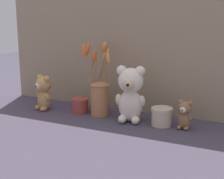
# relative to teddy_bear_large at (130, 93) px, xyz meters

# --- Properties ---
(ground_plane) EXTENTS (4.00, 4.00, 0.00)m
(ground_plane) POSITION_rel_teddy_bear_large_xyz_m (-0.09, -0.01, -0.13)
(ground_plane) COLOR #3D3847
(backdrop_wall) EXTENTS (1.27, 0.02, 0.71)m
(backdrop_wall) POSITION_rel_teddy_bear_large_xyz_m (-0.09, 0.16, 0.23)
(backdrop_wall) COLOR gray
(backdrop_wall) RESTS_ON ground
(teddy_bear_large) EXTENTS (0.14, 0.12, 0.24)m
(teddy_bear_large) POSITION_rel_teddy_bear_large_xyz_m (0.00, 0.00, 0.00)
(teddy_bear_large) COLOR beige
(teddy_bear_large) RESTS_ON ground
(teddy_bear_medium) EXTENTS (0.10, 0.09, 0.17)m
(teddy_bear_medium) POSITION_rel_teddy_bear_large_xyz_m (-0.44, -0.02, -0.04)
(teddy_bear_medium) COLOR tan
(teddy_bear_medium) RESTS_ON ground
(teddy_bear_small) EXTENTS (0.07, 0.06, 0.12)m
(teddy_bear_small) POSITION_rel_teddy_bear_large_xyz_m (0.23, 0.01, -0.06)
(teddy_bear_small) COLOR olive
(teddy_bear_small) RESTS_ON ground
(flower_vase) EXTENTS (0.15, 0.14, 0.33)m
(flower_vase) POSITION_rel_teddy_bear_large_xyz_m (-0.16, 0.03, -0.02)
(flower_vase) COLOR #AD7047
(flower_vase) RESTS_ON ground
(decorative_tin_tall) EXTENTS (0.09, 0.09, 0.08)m
(decorative_tin_tall) POSITION_rel_teddy_bear_large_xyz_m (0.14, 0.01, -0.09)
(decorative_tin_tall) COLOR beige
(decorative_tin_tall) RESTS_ON ground
(decorative_tin_short) EXTENTS (0.08, 0.08, 0.07)m
(decorative_tin_short) POSITION_rel_teddy_bear_large_xyz_m (-0.27, 0.02, -0.09)
(decorative_tin_short) COLOR #993D33
(decorative_tin_short) RESTS_ON ground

